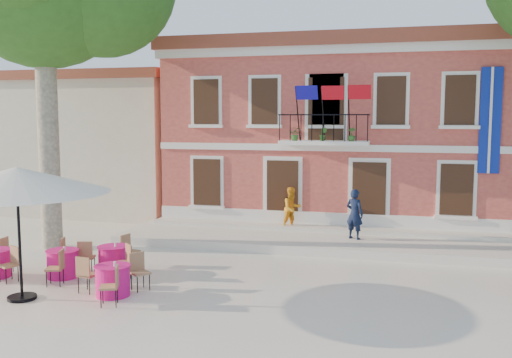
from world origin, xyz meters
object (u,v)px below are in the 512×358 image
object	(u,v)px
patio_umbrella	(17,180)
cafe_table_3	(63,263)
pedestrian_navy	(355,214)
cafe_table_1	(113,279)
cafe_table_0	(113,258)
pedestrian_orange	(292,208)

from	to	relation	value
patio_umbrella	cafe_table_3	bearing A→B (deg)	93.35
pedestrian_navy	cafe_table_3	world-z (taller)	pedestrian_navy
cafe_table_3	cafe_table_1	bearing A→B (deg)	-27.96
patio_umbrella	cafe_table_0	size ratio (longest dim) A/B	2.39
patio_umbrella	cafe_table_0	xyz separation A→B (m)	(1.01, 2.72, -2.49)
patio_umbrella	cafe_table_0	distance (m)	3.82
cafe_table_1	cafe_table_0	bearing A→B (deg)	117.84
cafe_table_0	pedestrian_navy	bearing A→B (deg)	37.30
cafe_table_0	pedestrian_orange	bearing A→B (deg)	55.88
pedestrian_navy	patio_umbrella	bearing A→B (deg)	70.69
patio_umbrella	pedestrian_navy	world-z (taller)	patio_umbrella
pedestrian_orange	cafe_table_1	world-z (taller)	pedestrian_orange
cafe_table_0	cafe_table_1	bearing A→B (deg)	-62.16
pedestrian_navy	cafe_table_1	bearing A→B (deg)	76.64
pedestrian_navy	cafe_table_1	world-z (taller)	pedestrian_navy
patio_umbrella	cafe_table_0	bearing A→B (deg)	69.66
cafe_table_0	cafe_table_1	distance (m)	2.18
pedestrian_orange	cafe_table_3	bearing A→B (deg)	-170.09
pedestrian_navy	cafe_table_1	xyz separation A→B (m)	(-5.38, -6.80, -0.72)
pedestrian_navy	pedestrian_orange	size ratio (longest dim) A/B	1.09
pedestrian_orange	cafe_table_1	xyz separation A→B (m)	(-3.02, -7.89, -0.65)
pedestrian_navy	cafe_table_0	world-z (taller)	pedestrian_navy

